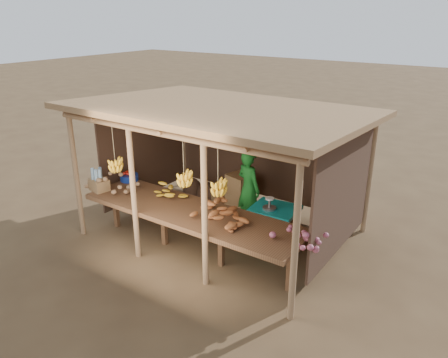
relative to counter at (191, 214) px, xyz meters
The scene contains 13 objects.
ground 1.20m from the counter, 90.00° to the left, with size 60.00×60.00×0.00m, color brown.
stall_structure 1.49m from the counter, 90.84° to the left, with size 4.70×3.50×2.43m.
counter is the anchor object (origin of this frame).
potato_heap 1.75m from the counter, behind, with size 0.90×0.54×0.36m, color #97724E, non-canonical shape.
sweet_potato_heap 0.60m from the counter, ahead, with size 0.97×0.58×0.36m, color #A25829, non-canonical shape.
onion_heap 1.92m from the counter, ahead, with size 0.89×0.54×0.36m, color #B05569, non-canonical shape.
banana_pile 0.72m from the counter, 162.53° to the left, with size 0.51×0.31×0.34m, color gold, non-canonical shape.
tomato_basin 1.87m from the counter, 167.36° to the left, with size 0.35×0.35×0.18m.
bottle_box 1.93m from the counter, behind, with size 0.38×0.32×0.42m.
vendor 1.47m from the counter, 82.15° to the left, with size 0.54×0.35×1.48m, color #176A20.
tarp_crate 1.49m from the counter, 47.89° to the left, with size 0.82×0.72×0.92m.
carton_stack 1.99m from the counter, 103.19° to the left, with size 1.06×0.47×0.75m.
burlap_sacks 2.24m from the counter, 124.07° to the left, with size 0.81×0.42×0.57m.
Camera 1 is at (4.06, -5.91, 3.81)m, focal length 35.00 mm.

